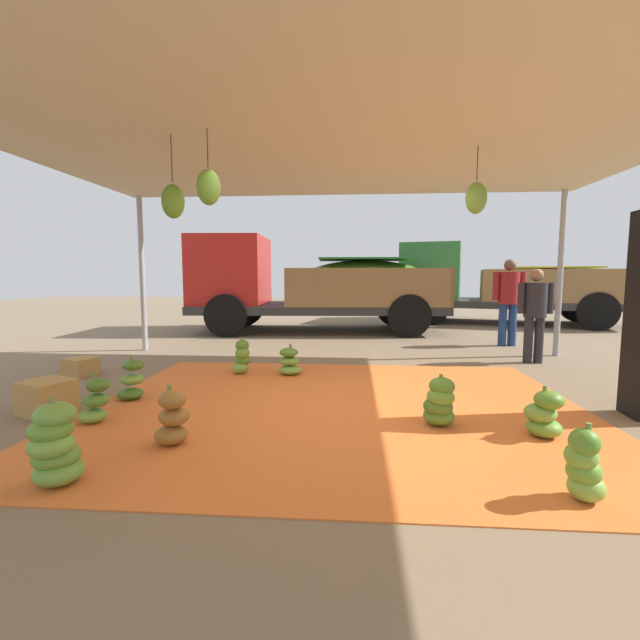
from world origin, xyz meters
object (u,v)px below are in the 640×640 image
at_px(banana_bunch_2, 242,358).
at_px(cargo_truck_far, 496,284).
at_px(banana_bunch_5, 172,419).
at_px(banana_bunch_3, 290,362).
at_px(worker_0, 535,308).
at_px(banana_bunch_0, 544,415).
at_px(banana_bunch_7, 95,402).
at_px(banana_bunch_4, 132,381).
at_px(worker_1, 509,296).
at_px(banana_bunch_1, 584,467).
at_px(banana_bunch_6, 440,403).
at_px(cargo_truck_main, 310,284).
at_px(crate_1, 46,397).
at_px(banana_bunch_8, 55,446).
at_px(crate_0, 80,367).

xyz_separation_m(banana_bunch_2, cargo_truck_far, (5.89, 7.27, 0.93)).
bearing_deg(banana_bunch_5, banana_bunch_3, 77.05).
relative_size(banana_bunch_2, worker_0, 0.35).
distance_m(banana_bunch_0, banana_bunch_7, 4.19).
distance_m(banana_bunch_4, worker_1, 7.16).
bearing_deg(banana_bunch_1, banana_bunch_6, 115.11).
bearing_deg(banana_bunch_3, cargo_truck_main, 92.44).
bearing_deg(cargo_truck_main, banana_bunch_4, -102.67).
height_order(cargo_truck_far, worker_0, cargo_truck_far).
bearing_deg(banana_bunch_3, crate_1, -139.54).
xyz_separation_m(banana_bunch_1, worker_1, (1.68, 6.23, 0.79)).
distance_m(banana_bunch_1, cargo_truck_main, 8.76).
bearing_deg(banana_bunch_8, crate_1, 128.47).
distance_m(banana_bunch_1, banana_bunch_7, 4.12).
relative_size(banana_bunch_4, worker_0, 0.33).
relative_size(banana_bunch_6, banana_bunch_8, 0.82).
xyz_separation_m(banana_bunch_0, banana_bunch_7, (-4.18, 0.06, 0.00)).
bearing_deg(banana_bunch_8, cargo_truck_main, 83.84).
distance_m(banana_bunch_5, crate_0, 3.37).
height_order(banana_bunch_0, cargo_truck_far, cargo_truck_far).
relative_size(banana_bunch_0, cargo_truck_far, 0.07).
bearing_deg(banana_bunch_4, cargo_truck_main, 77.33).
relative_size(banana_bunch_6, worker_0, 0.32).
relative_size(banana_bunch_1, banana_bunch_4, 1.01).
distance_m(banana_bunch_0, banana_bunch_5, 3.23).
bearing_deg(worker_0, cargo_truck_far, 77.72).
height_order(banana_bunch_3, banana_bunch_5, banana_bunch_5).
height_order(banana_bunch_5, crate_1, banana_bunch_5).
bearing_deg(banana_bunch_5, banana_bunch_0, 7.35).
height_order(banana_bunch_1, banana_bunch_5, banana_bunch_1).
bearing_deg(banana_bunch_8, banana_bunch_6, 25.89).
height_order(banana_bunch_2, banana_bunch_6, banana_bunch_2).
distance_m(banana_bunch_2, banana_bunch_4, 1.65).
xyz_separation_m(banana_bunch_3, banana_bunch_6, (1.74, -1.99, 0.04)).
xyz_separation_m(worker_1, crate_0, (-7.05, -3.16, -0.90)).
bearing_deg(worker_1, banana_bunch_3, -144.43).
height_order(banana_bunch_8, worker_1, worker_1).
xyz_separation_m(banana_bunch_1, crate_1, (-4.63, 1.41, -0.06)).
relative_size(banana_bunch_6, crate_0, 1.24).
distance_m(banana_bunch_3, cargo_truck_far, 8.97).
xyz_separation_m(banana_bunch_4, crate_0, (-1.36, 1.11, -0.09)).
relative_size(banana_bunch_4, crate_0, 1.28).
bearing_deg(cargo_truck_far, banana_bunch_3, -125.59).
bearing_deg(banana_bunch_5, banana_bunch_1, -13.18).
bearing_deg(cargo_truck_far, banana_bunch_4, -128.37).
bearing_deg(worker_1, crate_1, -142.60).
relative_size(banana_bunch_3, worker_0, 0.30).
distance_m(worker_1, crate_1, 7.99).
bearing_deg(crate_1, cargo_truck_main, 73.45).
bearing_deg(worker_1, banana_bunch_2, -148.42).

